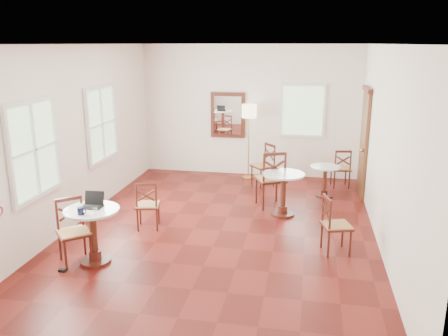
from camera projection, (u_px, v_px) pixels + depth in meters
name	position (u px, v px, depth m)	size (l,w,h in m)	color
ground	(221.00, 231.00, 7.66)	(7.00, 7.00, 0.00)	#5D1410
room_shell	(220.00, 115.00, 7.43)	(5.02, 7.02, 3.01)	white
cafe_table_near	(93.00, 230.00, 6.43)	(0.76, 0.76, 0.80)	#4A1B12
cafe_table_mid	(283.00, 189.00, 8.23)	(0.74, 0.74, 0.79)	#4A1B12
cafe_table_back	(325.00, 178.00, 9.27)	(0.60, 0.60, 0.63)	#4A1B12
chair_near_a	(148.00, 205.00, 7.65)	(0.46, 0.46, 0.83)	#4A1B12
chair_near_b	(73.00, 231.00, 6.47)	(0.60, 0.60, 0.92)	#4A1B12
chair_mid_a	(271.00, 179.00, 8.66)	(0.67, 0.67, 1.10)	#4A1B12
chair_mid_b	(335.00, 225.00, 6.76)	(0.50, 0.50, 0.87)	#4A1B12
chair_back_a	(341.00, 168.00, 9.87)	(0.45, 0.45, 0.84)	#4A1B12
chair_back_b	(264.00, 165.00, 9.98)	(0.59, 0.59, 0.91)	#4A1B12
floor_lamp	(249.00, 116.00, 10.26)	(0.33, 0.33, 1.70)	#BF8C3F
laptop	(93.00, 203.00, 6.44)	(0.29, 0.24, 0.20)	black
mouse	(94.00, 208.00, 6.33)	(0.09, 0.05, 0.03)	black
navy_mug	(81.00, 211.00, 6.13)	(0.13, 0.08, 0.10)	black
water_glass	(96.00, 211.00, 6.14)	(0.05, 0.05, 0.09)	white
power_adapter	(62.00, 270.00, 6.28)	(0.10, 0.06, 0.04)	black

